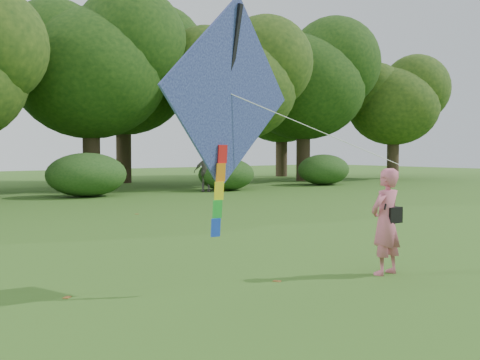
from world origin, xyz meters
TOP-DOWN VIEW (x-y plane):
  - ground at (0.00, 0.00)m, footprint 100.00×100.00m
  - man_kite_flyer at (0.47, -0.10)m, footprint 0.67×0.47m
  - bystander_right at (8.69, 17.31)m, footprint 1.16×0.98m
  - crossbody_bag at (0.58, -0.13)m, footprint 0.43×0.20m
  - flying_kite at (-2.23, 0.53)m, footprint 4.28×1.03m
  - tree_line at (1.67, 22.88)m, footprint 54.70×15.30m
  - fallen_leaves at (0.32, 1.08)m, footprint 9.90×14.17m

SIDE VIEW (x-z plane):
  - ground at x=0.00m, z-range 0.00..0.00m
  - fallen_leaves at x=0.32m, z-range 0.00..0.01m
  - man_kite_flyer at x=0.47m, z-range 0.00..1.73m
  - bystander_right at x=8.69m, z-range 0.00..1.86m
  - crossbody_bag at x=0.58m, z-range 0.63..1.33m
  - flying_kite at x=-2.23m, z-range 1.10..4.50m
  - tree_line at x=1.67m, z-range 0.86..10.35m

